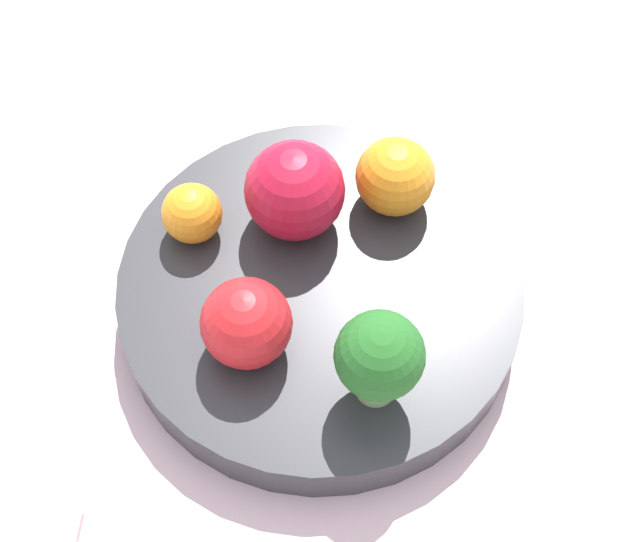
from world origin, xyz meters
name	(u,v)px	position (x,y,z in m)	size (l,w,h in m)	color
ground_plane	(320,323)	(0.00, 0.00, 0.00)	(6.00, 6.00, 0.00)	gray
table_surface	(320,315)	(0.00, 0.00, 0.01)	(1.20, 1.20, 0.02)	silver
bowl	(320,294)	(0.00, 0.00, 0.04)	(0.24, 0.24, 0.03)	#2D2D33
broccoli	(379,358)	(-0.04, 0.06, 0.09)	(0.05, 0.05, 0.06)	#99C17A
apple_red	(295,190)	(0.02, -0.04, 0.08)	(0.06, 0.06, 0.06)	#B7142D
apple_green	(246,323)	(0.03, 0.05, 0.08)	(0.05, 0.05, 0.05)	red
orange_front	(192,213)	(0.08, -0.02, 0.07)	(0.04, 0.04, 0.04)	orange
orange_back	(395,177)	(-0.03, -0.07, 0.08)	(0.05, 0.05, 0.05)	orange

